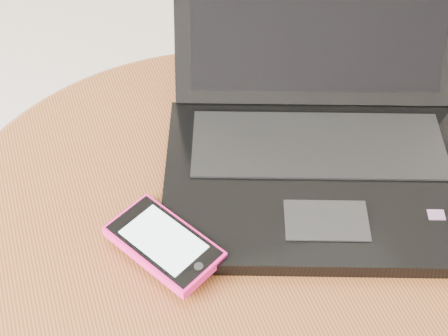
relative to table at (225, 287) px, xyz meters
name	(u,v)px	position (x,y,z in m)	size (l,w,h in m)	color
table	(225,287)	(0.00, 0.00, 0.00)	(0.69, 0.69, 0.55)	#632E17
laptop	(320,132)	(0.15, 0.07, 0.16)	(0.47, 0.46, 0.23)	black
phone_black	(170,237)	(-0.06, 0.01, 0.12)	(0.12, 0.13, 0.01)	black
phone_pink	(164,243)	(-0.07, -0.01, 0.14)	(0.12, 0.14, 0.02)	#EF187B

